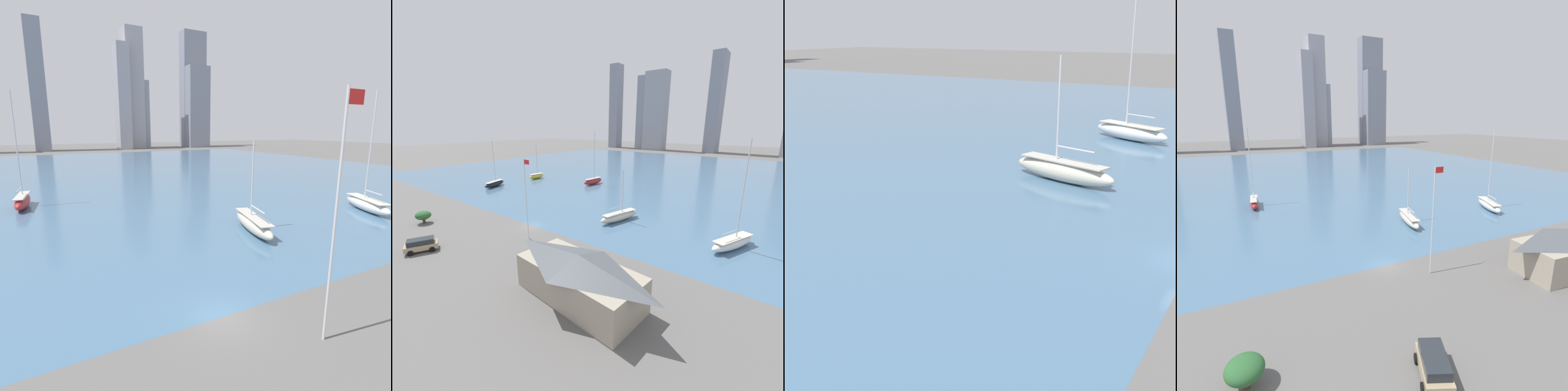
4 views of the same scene
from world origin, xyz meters
TOP-DOWN VIEW (x-y plane):
  - sailboat_cream at (11.63, 12.21)m, footprint 4.37×9.79m
  - sailboat_white at (31.59, 12.21)m, footprint 5.73×9.62m

SIDE VIEW (x-z plane):
  - sailboat_cream at x=11.63m, z-range -4.09..6.00m
  - sailboat_white at x=31.59m, z-range -7.26..9.29m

